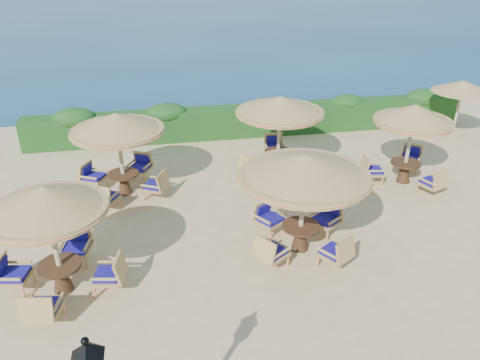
% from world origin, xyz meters
% --- Properties ---
extents(ground, '(120.00, 120.00, 0.00)m').
position_xyz_m(ground, '(0.00, 0.00, 0.00)').
color(ground, '#D0B284').
rests_on(ground, ground).
extents(hedge, '(18.00, 0.90, 1.20)m').
position_xyz_m(hedge, '(0.00, 7.20, 0.60)').
color(hedge, '#153D13').
rests_on(hedge, ground).
extents(extra_parasol, '(2.30, 2.30, 2.41)m').
position_xyz_m(extra_parasol, '(7.80, 5.20, 2.17)').
color(extra_parasol, tan).
rests_on(extra_parasol, ground).
extents(cafe_set_0, '(2.88, 2.88, 2.65)m').
position_xyz_m(cafe_set_0, '(-6.27, -1.64, 1.75)').
color(cafe_set_0, tan).
rests_on(cafe_set_0, ground).
extents(cafe_set_1, '(3.22, 3.22, 2.65)m').
position_xyz_m(cafe_set_1, '(-0.52, -1.06, 1.92)').
color(cafe_set_1, tan).
rests_on(cafe_set_1, ground).
extents(cafe_set_2, '(2.81, 2.81, 2.65)m').
position_xyz_m(cafe_set_2, '(-5.06, 2.86, 1.83)').
color(cafe_set_2, tan).
rests_on(cafe_set_2, ground).
extents(cafe_set_3, '(2.96, 2.96, 2.65)m').
position_xyz_m(cafe_set_3, '(0.12, 3.64, 1.95)').
color(cafe_set_3, tan).
rests_on(cafe_set_3, ground).
extents(cafe_set_4, '(2.67, 2.75, 2.65)m').
position_xyz_m(cafe_set_4, '(3.99, 2.03, 1.82)').
color(cafe_set_4, tan).
rests_on(cafe_set_4, ground).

